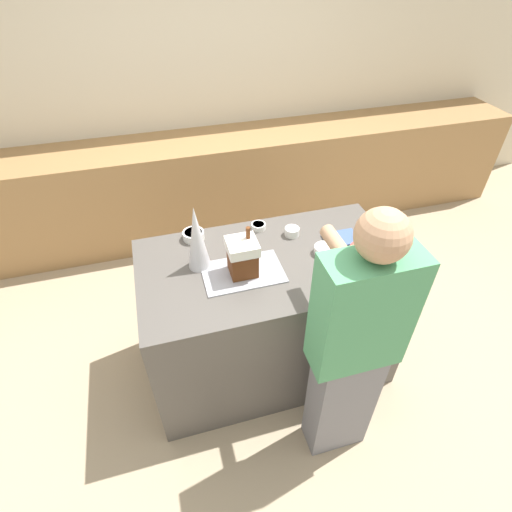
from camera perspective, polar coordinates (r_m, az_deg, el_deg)
The scene contains 15 objects.
ground_plane at distance 3.00m, azimuth 1.72°, elevation -14.32°, with size 12.00×12.00×0.00m, color tan.
wall_back at distance 3.92m, azimuth -7.54°, elevation 22.95°, with size 8.00×0.05×2.60m.
back_cabinet_block at distance 3.95m, azimuth -5.67°, elevation 10.10°, with size 6.00×0.60×0.94m.
kitchen_island at distance 2.63m, azimuth 1.92°, elevation -8.43°, with size 1.54×0.84×0.93m.
baking_tray at distance 2.23m, azimuth -1.88°, elevation -2.35°, with size 0.45×0.28×0.01m.
gingerbread_house at distance 2.15m, azimuth -1.94°, elevation -0.06°, with size 0.16×0.16×0.28m.
decorative_tree at distance 2.17m, azimuth -8.45°, elevation 2.54°, with size 0.13×0.13×0.39m.
candy_bowl_far_right at distance 2.49m, azimuth 5.17°, elevation 3.55°, with size 0.09×0.09×0.05m.
candy_bowl_center_rear at distance 2.54m, azimuth 16.14°, elevation 2.76°, with size 0.11×0.11×0.05m.
candy_bowl_near_tray_right at distance 2.38m, azimuth 9.66°, elevation 0.92°, with size 0.11×0.11×0.05m.
candy_bowl_behind_tray at distance 2.48m, azimuth -8.91°, elevation 2.99°, with size 0.13×0.13×0.05m.
candy_bowl_near_tray_left at distance 2.54m, azimuth 0.34°, elevation 4.32°, with size 0.09×0.09×0.04m.
cookbook at distance 2.51m, azimuth 12.12°, elevation 2.43°, with size 0.20×0.15×0.02m.
mug at distance 2.39m, azimuth 14.35°, elevation 0.63°, with size 0.10×0.10×0.08m.
person at distance 2.03m, azimuth 13.68°, elevation -12.79°, with size 0.43×0.54×1.66m.
Camera 1 is at (-0.56, -1.65, 2.44)m, focal length 28.00 mm.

